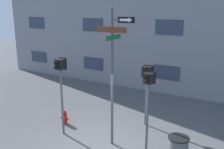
# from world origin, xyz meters

# --- Properties ---
(ground_plane) EXTENTS (60.00, 60.00, 0.00)m
(ground_plane) POSITION_xyz_m (0.00, 0.00, 0.00)
(ground_plane) COLOR #515154
(street_sign_pole) EXTENTS (1.31, 0.90, 4.59)m
(street_sign_pole) POSITION_xyz_m (0.17, 0.49, 2.71)
(street_sign_pole) COLOR #4C4C51
(street_sign_pole) RESTS_ON ground_plane
(pedestrian_signal_left) EXTENTS (0.35, 0.40, 2.89)m
(pedestrian_signal_left) POSITION_xyz_m (-1.82, 0.20, 2.22)
(pedestrian_signal_left) COLOR #4C4C51
(pedestrian_signal_left) RESTS_ON ground_plane
(pedestrian_signal_right) EXTENTS (0.34, 0.40, 2.68)m
(pedestrian_signal_right) POSITION_xyz_m (1.31, 0.66, 2.04)
(pedestrian_signal_right) COLOR #4C4C51
(pedestrian_signal_right) RESTS_ON ground_plane
(pedestrian_signal_across) EXTENTS (0.42, 0.40, 2.45)m
(pedestrian_signal_across) POSITION_xyz_m (0.53, 2.46, 1.96)
(pedestrian_signal_across) COLOR #4C4C51
(pedestrian_signal_across) RESTS_ON ground_plane
(fire_hydrant) EXTENTS (0.37, 0.21, 0.57)m
(fire_hydrant) POSITION_xyz_m (-2.37, 0.89, 0.27)
(fire_hydrant) COLOR red
(fire_hydrant) RESTS_ON ground_plane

